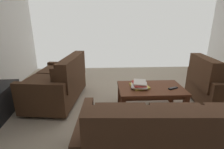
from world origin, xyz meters
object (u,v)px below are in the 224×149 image
(armchair_side, at_px, (219,86))
(tv_remote, at_px, (173,88))
(loveseat_near, at_px, (59,83))
(book_stack, at_px, (139,85))
(sofa_main, at_px, (188,139))
(coffee_table, at_px, (151,91))

(armchair_side, xyz_separation_m, tv_remote, (0.88, 0.19, 0.06))
(loveseat_near, relative_size, armchair_side, 1.34)
(book_stack, bearing_deg, armchair_side, -176.00)
(tv_remote, bearing_deg, loveseat_near, -14.44)
(sofa_main, xyz_separation_m, loveseat_near, (1.59, -1.57, 0.01))
(armchair_side, bearing_deg, loveseat_near, -6.07)
(armchair_side, distance_m, tv_remote, 0.90)
(book_stack, bearing_deg, loveseat_near, -15.97)
(armchair_side, bearing_deg, book_stack, 4.00)
(tv_remote, bearing_deg, book_stack, -10.26)
(coffee_table, height_order, tv_remote, tv_remote)
(book_stack, bearing_deg, sofa_main, 101.10)
(book_stack, xyz_separation_m, tv_remote, (-0.51, 0.09, -0.03))
(coffee_table, xyz_separation_m, armchair_side, (-1.21, -0.11, 0.01))
(sofa_main, distance_m, coffee_table, 1.17)
(coffee_table, bearing_deg, tv_remote, 166.52)
(book_stack, bearing_deg, tv_remote, 169.74)
(loveseat_near, relative_size, tv_remote, 8.39)
(sofa_main, xyz_separation_m, book_stack, (0.23, -1.18, 0.09))
(sofa_main, height_order, book_stack, sofa_main)
(sofa_main, xyz_separation_m, coffee_table, (0.05, -1.17, -0.01))
(sofa_main, bearing_deg, loveseat_near, -44.57)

